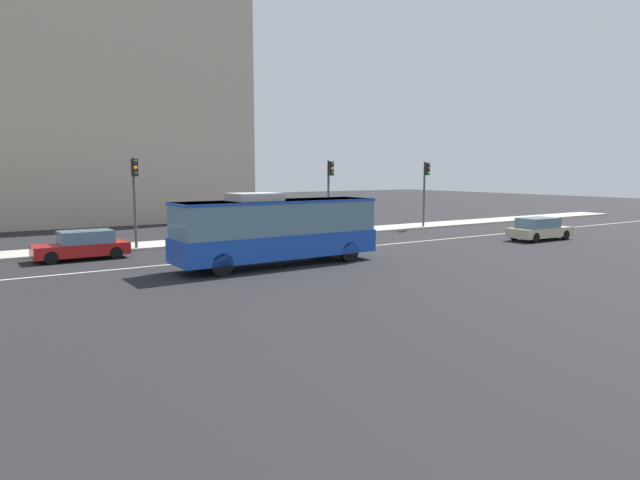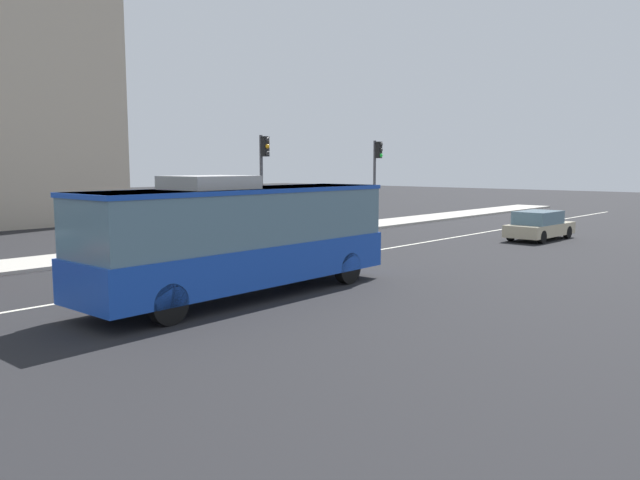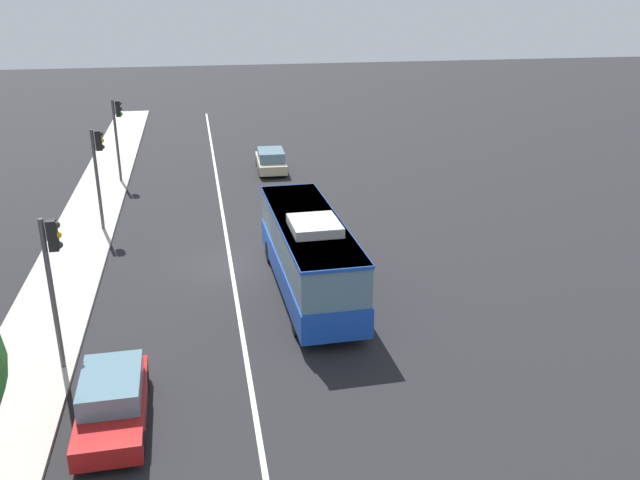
{
  "view_description": "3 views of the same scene",
  "coord_description": "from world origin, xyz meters",
  "px_view_note": "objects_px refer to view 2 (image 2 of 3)",
  "views": [
    {
      "loc": [
        -15.72,
        -25.67,
        4.41
      ],
      "look_at": [
        -1.12,
        -3.18,
        1.08
      ],
      "focal_mm": 30.79,
      "sensor_mm": 36.0,
      "label": 1
    },
    {
      "loc": [
        -14.85,
        -16.31,
        3.72
      ],
      "look_at": [
        -0.66,
        -3.45,
        1.42
      ],
      "focal_mm": 34.67,
      "sensor_mm": 36.0,
      "label": 2
    },
    {
      "loc": [
        -27.41,
        1.16,
        11.66
      ],
      "look_at": [
        -0.8,
        -3.9,
        1.21
      ],
      "focal_mm": 37.12,
      "sensor_mm": 36.0,
      "label": 3
    }
  ],
  "objects_px": {
    "transit_bus": "(243,233)",
    "sedan_beige": "(539,226)",
    "traffic_light_far_corner": "(377,169)",
    "traffic_light_near_corner": "(263,169)"
  },
  "relations": [
    {
      "from": "transit_bus",
      "to": "sedan_beige",
      "type": "relative_size",
      "value": 2.21
    },
    {
      "from": "sedan_beige",
      "to": "traffic_light_far_corner",
      "type": "distance_m",
      "value": 9.98
    },
    {
      "from": "sedan_beige",
      "to": "traffic_light_near_corner",
      "type": "height_order",
      "value": "traffic_light_near_corner"
    },
    {
      "from": "transit_bus",
      "to": "traffic_light_near_corner",
      "type": "bearing_deg",
      "value": 43.32
    },
    {
      "from": "sedan_beige",
      "to": "traffic_light_far_corner",
      "type": "height_order",
      "value": "traffic_light_far_corner"
    },
    {
      "from": "transit_bus",
      "to": "traffic_light_near_corner",
      "type": "distance_m",
      "value": 12.75
    },
    {
      "from": "transit_bus",
      "to": "traffic_light_far_corner",
      "type": "relative_size",
      "value": 1.93
    },
    {
      "from": "sedan_beige",
      "to": "traffic_light_near_corner",
      "type": "distance_m",
      "value": 14.15
    },
    {
      "from": "transit_bus",
      "to": "sedan_beige",
      "type": "bearing_deg",
      "value": -3.54
    },
    {
      "from": "transit_bus",
      "to": "traffic_light_far_corner",
      "type": "distance_m",
      "value": 20.06
    }
  ]
}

